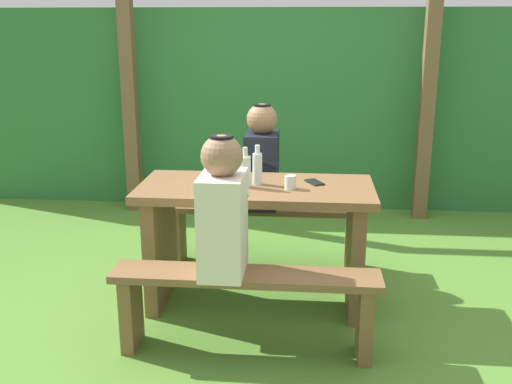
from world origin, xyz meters
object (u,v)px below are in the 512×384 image
at_px(bench_far, 264,223).
at_px(bottle_right, 257,168).
at_px(bench_near, 246,296).
at_px(cell_phone, 314,182).
at_px(picnic_table, 256,224).
at_px(bottle_left, 245,171).
at_px(person_white_shirt, 223,211).
at_px(drinking_glass, 290,182).
at_px(person_black_coat, 262,160).

xyz_separation_m(bench_far, bottle_right, (0.01, -0.56, 0.54)).
xyz_separation_m(bench_near, cell_phone, (0.35, 0.67, 0.44)).
distance_m(picnic_table, bottle_right, 0.35).
relative_size(picnic_table, bench_far, 1.00).
relative_size(bench_far, bottle_left, 5.86).
distance_m(picnic_table, bench_far, 0.61).
bearing_deg(cell_phone, bottle_left, 170.30).
relative_size(person_white_shirt, drinking_glass, 8.98).
distance_m(person_white_shirt, cell_phone, 0.81).
bearing_deg(drinking_glass, bottle_left, 177.51).
xyz_separation_m(bench_near, bottle_left, (-0.06, 0.54, 0.54)).
relative_size(picnic_table, bench_near, 1.00).
bearing_deg(person_black_coat, person_white_shirt, -94.98).
xyz_separation_m(bench_near, bench_far, (0.00, 1.17, 0.00)).
relative_size(bench_near, bottle_left, 5.86).
bearing_deg(person_white_shirt, cell_phone, 55.11).
xyz_separation_m(person_white_shirt, bottle_right, (0.12, 0.60, 0.08)).
relative_size(bottle_left, cell_phone, 1.71).
height_order(picnic_table, bench_near, picnic_table).
height_order(bench_near, bench_far, same).
distance_m(bench_near, drinking_glass, 0.74).
relative_size(bench_far, drinking_glass, 17.47).
bearing_deg(person_black_coat, bench_far, 14.25).
height_order(picnic_table, cell_phone, cell_phone).
bearing_deg(drinking_glass, person_black_coat, 108.83).
height_order(drinking_glass, bottle_right, bottle_right).
height_order(person_white_shirt, bottle_right, person_white_shirt).
height_order(bench_near, person_black_coat, person_black_coat).
bearing_deg(picnic_table, bottle_right, 76.32).
relative_size(bench_near, drinking_glass, 17.47).
distance_m(drinking_glass, bottle_right, 0.23).
xyz_separation_m(bench_near, bottle_right, (0.01, 0.61, 0.54)).
xyz_separation_m(bottle_right, cell_phone, (0.34, 0.06, -0.10)).
bearing_deg(bench_near, person_black_coat, 90.64).
height_order(picnic_table, person_black_coat, person_black_coat).
bearing_deg(person_white_shirt, person_black_coat, 85.02).
height_order(bench_near, bottle_right, bottle_right).
relative_size(picnic_table, person_black_coat, 1.95).
bearing_deg(bottle_right, picnic_table, -103.68).
distance_m(bench_far, person_white_shirt, 1.26).
height_order(drinking_glass, bottle_left, bottle_left).
xyz_separation_m(drinking_glass, bottle_right, (-0.20, 0.08, 0.06)).
xyz_separation_m(picnic_table, person_white_shirt, (-0.11, -0.58, 0.27)).
distance_m(bench_near, cell_phone, 0.87).
distance_m(bench_near, bench_far, 1.17).
height_order(picnic_table, bottle_left, bottle_left).
relative_size(picnic_table, person_white_shirt, 1.95).
bearing_deg(bench_far, picnic_table, -90.00).
distance_m(picnic_table, bench_near, 0.61).
xyz_separation_m(person_white_shirt, drinking_glass, (0.32, 0.52, 0.02)).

